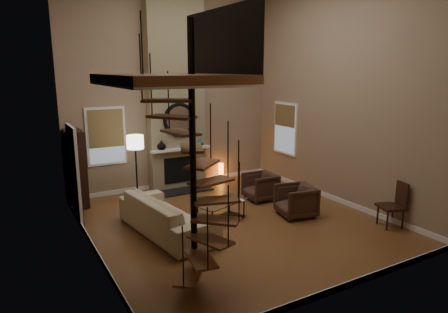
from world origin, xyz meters
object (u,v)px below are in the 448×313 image
sofa (166,214)px  armchair_far (299,201)px  accent_lamp (221,172)px  side_chair (395,203)px  hutch (76,168)px  armchair_near (263,186)px  coffee_table (221,209)px  floor_lamp (135,147)px

sofa → armchair_far: sofa is taller
accent_lamp → side_chair: size_ratio=0.53×
hutch → armchair_near: size_ratio=2.45×
hutch → armchair_far: hutch is taller
coffee_table → accent_lamp: size_ratio=2.45×
sofa → side_chair: 4.85m
accent_lamp → side_chair: bearing=-73.9°
hutch → sofa: hutch is taller
armchair_near → floor_lamp: 3.36m
armchair_near → side_chair: side_chair is taller
sofa → armchair_near: bearing=-82.9°
armchair_near → coffee_table: bearing=-61.7°
sofa → floor_lamp: bearing=-10.2°
sofa → armchair_near: sofa is taller
hutch → accent_lamp: bearing=3.4°
floor_lamp → accent_lamp: (2.83, 0.73, -1.16)m
coffee_table → side_chair: bearing=-34.3°
hutch → side_chair: size_ratio=1.84×
armchair_near → coffee_table: size_ratio=0.58×
coffee_table → side_chair: 3.72m
coffee_table → floor_lamp: floor_lamp is taller
armchair_far → floor_lamp: floor_lamp is taller
armchair_far → side_chair: size_ratio=0.79×
armchair_near → armchair_far: (0.05, -1.37, 0.00)m
side_chair → armchair_near: bearing=115.9°
armchair_far → coffee_table: bearing=-96.7°
armchair_far → coffee_table: size_ratio=0.61×
sofa → side_chair: (4.37, -2.09, 0.13)m
hutch → sofa: (1.26, -2.65, -0.55)m
side_chair → hutch: bearing=139.9°
armchair_far → coffee_table: (-1.72, 0.58, -0.07)m
sofa → coffee_table: (1.31, -0.00, -0.11)m
armchair_near → armchair_far: armchair_far is taller
armchair_far → floor_lamp: 4.15m
floor_lamp → side_chair: floor_lamp is taller
hutch → coffee_table: bearing=-45.9°
hutch → accent_lamp: hutch is taller
floor_lamp → accent_lamp: 3.15m
floor_lamp → side_chair: (4.28, -4.26, -0.89)m
armchair_far → sofa: bearing=-89.0°
hutch → side_chair: (5.63, -4.74, -0.42)m
armchair_near → side_chair: size_ratio=0.75×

